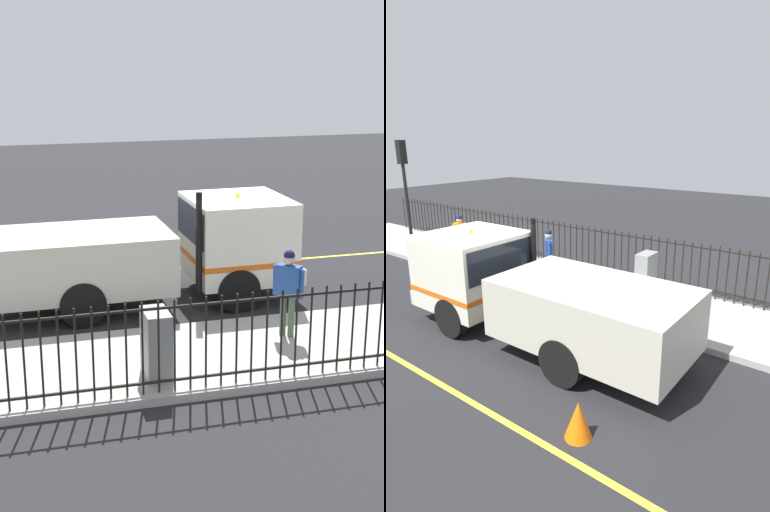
# 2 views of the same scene
# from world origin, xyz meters

# --- Properties ---
(ground_plane) EXTENTS (58.64, 58.64, 0.00)m
(ground_plane) POSITION_xyz_m (0.00, 0.00, 0.00)
(ground_plane) COLOR #232326
(ground_plane) RESTS_ON ground
(sidewalk_slab) EXTENTS (3.04, 26.65, 0.15)m
(sidewalk_slab) POSITION_xyz_m (3.35, 0.00, 0.08)
(sidewalk_slab) COLOR #A3A099
(sidewalk_slab) RESTS_ON ground
(lane_marking) EXTENTS (0.12, 23.99, 0.01)m
(lane_marking) POSITION_xyz_m (-2.37, 0.00, 0.00)
(lane_marking) COLOR yellow
(lane_marking) RESTS_ON ground
(work_truck) EXTENTS (2.35, 6.98, 2.65)m
(work_truck) POSITION_xyz_m (0.04, -1.55, 1.27)
(work_truck) COLOR silver
(work_truck) RESTS_ON ground
(worker_standing) EXTENTS (0.50, 0.49, 1.71)m
(worker_standing) POSITION_xyz_m (2.97, 0.18, 1.20)
(worker_standing) COLOR #264C99
(worker_standing) RESTS_ON sidewalk_slab
(iron_fence) EXTENTS (0.04, 22.69, 1.56)m
(iron_fence) POSITION_xyz_m (4.68, 0.00, 0.94)
(iron_fence) COLOR black
(iron_fence) RESTS_ON sidewalk_slab
(utility_cabinet) EXTENTS (0.70, 0.41, 1.17)m
(utility_cabinet) POSITION_xyz_m (4.10, -2.64, 0.74)
(utility_cabinet) COLOR gray
(utility_cabinet) RESTS_ON sidewalk_slab
(traffic_cone) EXTENTS (0.44, 0.44, 0.63)m
(traffic_cone) POSITION_xyz_m (-1.92, -4.62, 0.32)
(traffic_cone) COLOR orange
(traffic_cone) RESTS_ON ground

